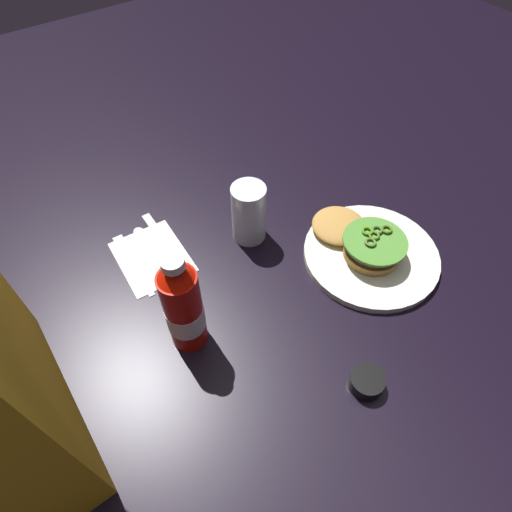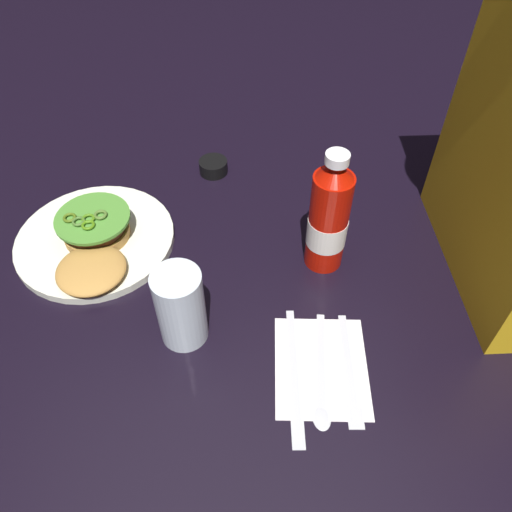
% 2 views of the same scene
% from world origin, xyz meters
% --- Properties ---
extents(ground_plane, '(3.00, 3.00, 0.00)m').
position_xyz_m(ground_plane, '(0.00, 0.00, 0.00)').
color(ground_plane, black).
extents(dinner_plate, '(0.28, 0.28, 0.02)m').
position_xyz_m(dinner_plate, '(-0.04, -0.15, 0.01)').
color(dinner_plate, silver).
rests_on(dinner_plate, ground_plane).
extents(burger_sandwich, '(0.22, 0.13, 0.05)m').
position_xyz_m(burger_sandwich, '(-0.01, -0.14, 0.03)').
color(burger_sandwich, '#B4803C').
rests_on(burger_sandwich, dinner_plate).
extents(ketchup_bottle, '(0.07, 0.07, 0.23)m').
position_xyz_m(ketchup_bottle, '(0.02, 0.26, 0.10)').
color(ketchup_bottle, '#B41105').
rests_on(ketchup_bottle, ground_plane).
extents(water_glass, '(0.07, 0.07, 0.13)m').
position_xyz_m(water_glass, '(0.17, 0.02, 0.07)').
color(water_glass, silver).
rests_on(water_glass, ground_plane).
extents(condiment_cup, '(0.06, 0.06, 0.03)m').
position_xyz_m(condiment_cup, '(-0.23, 0.06, 0.01)').
color(condiment_cup, black).
rests_on(condiment_cup, ground_plane).
extents(napkin, '(0.18, 0.15, 0.00)m').
position_xyz_m(napkin, '(0.23, 0.23, 0.00)').
color(napkin, white).
rests_on(napkin, ground_plane).
extents(butter_knife, '(0.22, 0.02, 0.00)m').
position_xyz_m(butter_knife, '(0.26, 0.18, 0.00)').
color(butter_knife, silver).
rests_on(butter_knife, napkin).
extents(spoon_utensil, '(0.19, 0.04, 0.00)m').
position_xyz_m(spoon_utensil, '(0.26, 0.22, 0.00)').
color(spoon_utensil, silver).
rests_on(spoon_utensil, napkin).
extents(fork_utensil, '(0.19, 0.03, 0.00)m').
position_xyz_m(fork_utensil, '(0.26, 0.27, 0.00)').
color(fork_utensil, silver).
rests_on(fork_utensil, napkin).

